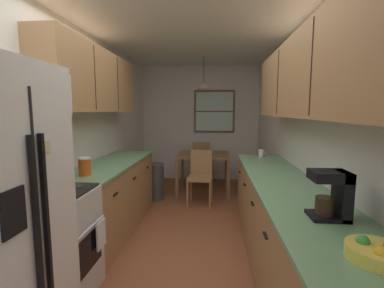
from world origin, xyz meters
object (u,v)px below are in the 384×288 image
Objects in this scene: stove_range at (52,244)px; fruit_bowl at (377,252)px; storage_canister at (84,166)px; mug_by_coffeemaker at (261,153)px; coffee_maker at (334,194)px; microwave_over_range at (28,93)px; dining_chair_near at (201,174)px; dining_chair_far at (201,160)px; dining_table at (203,159)px; table_serving_bowl at (202,153)px; trash_bin at (156,182)px.

stove_range is 4.26× the size of fruit_bowl.
mug_by_coffeemaker is at bearing 33.32° from storage_canister.
coffee_maker is 0.49m from fruit_bowl.
coffee_maker is (2.17, -0.33, -0.64)m from microwave_over_range.
dining_chair_near is 1.00× the size of dining_chair_far.
stove_range is 1.14× the size of dining_table.
microwave_over_range is (-0.11, 0.00, 1.23)m from stove_range.
mug_by_coffeemaker is 0.59× the size of table_serving_bowl.
storage_canister is (-0.30, -1.95, 0.67)m from trash_bin.
trash_bin is 5.57× the size of mug_by_coffeemaker.
mug_by_coffeemaker is at bearing -28.31° from dining_chair_near.
table_serving_bowl is at bearing -85.68° from dining_chair_far.
dining_chair_far is 0.80m from table_serving_bowl.
storage_canister is at bearing 90.51° from stove_range.
dining_chair_far is (-0.08, 0.65, -0.14)m from dining_table.
trash_bin is at bearing 170.07° from dining_chair_near.
fruit_bowl reaches higher than dining_chair_far.
stove_range reaches higher than dining_chair_near.
stove_range is 1.72× the size of trash_bin.
fruit_bowl reaches higher than trash_bin.
table_serving_bowl is at bearing 106.19° from coffee_maker.
dining_table is 3.74× the size of fruit_bowl.
dining_table is 1.07× the size of dining_chair_near.
stove_range is at bearing -105.48° from dining_chair_far.
fruit_bowl is (0.95, -3.23, 0.44)m from dining_chair_near.
mug_by_coffeemaker is at bearing 44.13° from stove_range.
coffee_maker is (2.06, -0.95, 0.06)m from storage_canister.
dining_table reaches higher than trash_bin.
coffee_maker is at bearing -58.77° from trash_bin.
fruit_bowl is at bearing -62.53° from trash_bin.
mug_by_coffeemaker is at bearing 42.55° from microwave_over_range.
table_serving_bowl is (1.09, 2.99, 0.30)m from stove_range.
fruit_bowl reaches higher than dining_table.
coffee_maker is (2.06, -0.33, 0.58)m from stove_range.
dining_chair_far is 4.80× the size of storage_canister.
dining_chair_far is 4.60× the size of table_serving_bowl.
dining_chair_far is at bearing 118.39° from mug_by_coffeemaker.
microwave_over_range is at bearing -111.73° from dining_table.
microwave_over_range is 4.09m from dining_chair_far.
dining_chair_far is 7.82× the size of mug_by_coffeemaker.
microwave_over_range is 0.67× the size of dining_chair_near.
mug_by_coffeemaker is 1.40m from table_serving_bowl.
dining_chair_near is at bearing 109.13° from coffee_maker.
trash_bin is at bearing 117.47° from fruit_bowl.
fruit_bowl is at bearing -73.59° from dining_chair_near.
microwave_over_range is 3.49m from dining_table.
fruit_bowl is 1.32× the size of table_serving_bowl.
stove_range is at bearing -0.03° from microwave_over_range.
dining_chair_near is 1.41× the size of trash_bin.
mug_by_coffeemaker is (0.89, -1.14, 0.32)m from dining_table.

